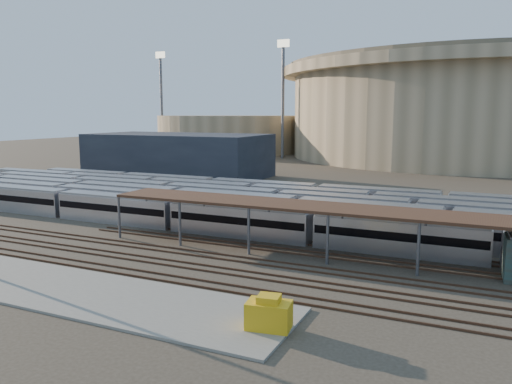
{
  "coord_description": "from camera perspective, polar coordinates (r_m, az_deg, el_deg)",
  "views": [
    {
      "loc": [
        31.14,
        -44.95,
        14.74
      ],
      "look_at": [
        5.1,
        12.0,
        4.89
      ],
      "focal_mm": 35.0,
      "sensor_mm": 36.0,
      "label": 1
    }
  ],
  "objects": [
    {
      "name": "ground",
      "position": [
        56.63,
        -9.85,
        -6.28
      ],
      "size": [
        420.0,
        420.0,
        0.0
      ],
      "primitive_type": "plane",
      "color": "#383026",
      "rests_on": "ground"
    },
    {
      "name": "apron",
      "position": [
        49.16,
        -24.87,
        -9.24
      ],
      "size": [
        50.0,
        9.0,
        0.2
      ],
      "primitive_type": "cube",
      "color": "gray",
      "rests_on": "ground"
    },
    {
      "name": "subway_trains",
      "position": [
        71.44,
        -0.86,
        -1.49
      ],
      "size": [
        131.06,
        23.9,
        3.6
      ],
      "color": "silver",
      "rests_on": "ground"
    },
    {
      "name": "inspection_shed",
      "position": [
        50.74,
        13.74,
        -2.4
      ],
      "size": [
        60.3,
        6.0,
        5.3
      ],
      "color": "#58585D",
      "rests_on": "ground"
    },
    {
      "name": "empty_tracks",
      "position": [
        52.73,
        -12.94,
        -7.42
      ],
      "size": [
        170.0,
        9.62,
        0.18
      ],
      "color": "#4C3323",
      "rests_on": "ground"
    },
    {
      "name": "stadium",
      "position": [
        185.06,
        22.96,
        8.78
      ],
      "size": [
        124.0,
        124.0,
        32.5
      ],
      "color": "tan",
      "rests_on": "ground"
    },
    {
      "name": "secondary_arena",
      "position": [
        197.41,
        -2.96,
        6.68
      ],
      "size": [
        56.0,
        56.0,
        14.0
      ],
      "primitive_type": "cylinder",
      "color": "tan",
      "rests_on": "ground"
    },
    {
      "name": "service_building",
      "position": [
        120.24,
        -8.91,
        4.19
      ],
      "size": [
        42.0,
        20.0,
        10.0
      ],
      "primitive_type": "cube",
      "color": "#1E232D",
      "rests_on": "ground"
    },
    {
      "name": "floodlight_0",
      "position": [
        166.68,
        3.1,
        10.96
      ],
      "size": [
        4.0,
        1.0,
        38.4
      ],
      "color": "#58585D",
      "rests_on": "ground"
    },
    {
      "name": "floodlight_1",
      "position": [
        201.82,
        -10.75,
        10.46
      ],
      "size": [
        4.0,
        1.0,
        38.4
      ],
      "color": "#58585D",
      "rests_on": "ground"
    },
    {
      "name": "floodlight_3",
      "position": [
        209.12,
        13.44,
        10.32
      ],
      "size": [
        4.0,
        1.0,
        38.4
      ],
      "color": "#58585D",
      "rests_on": "ground"
    },
    {
      "name": "yellow_equipment",
      "position": [
        35.06,
        1.47,
        -13.88
      ],
      "size": [
        3.26,
        2.31,
        1.88
      ],
      "primitive_type": "cube",
      "rotation": [
        0.0,
        0.0,
        0.15
      ],
      "color": "gold",
      "rests_on": "apron"
    }
  ]
}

